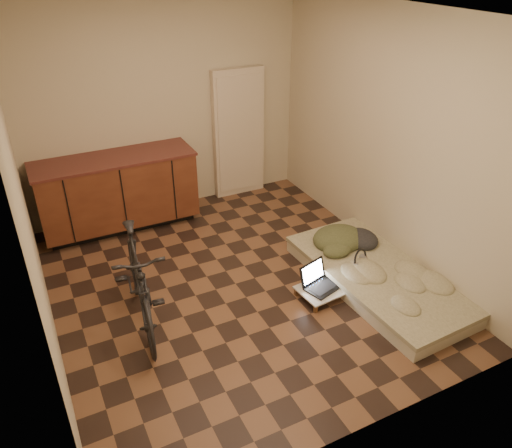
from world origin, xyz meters
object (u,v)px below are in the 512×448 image
bicycle (138,276)px  laptop (319,282)px  lap_desk (327,288)px  futon (378,277)px

bicycle → laptop: bicycle is taller
lap_desk → laptop: 0.10m
lap_desk → futon: bearing=-14.7°
bicycle → lap_desk: 1.83m
bicycle → lap_desk: (1.73, -0.44, -0.41)m
bicycle → futon: bicycle is taller
laptop → bicycle: bearing=150.3°
bicycle → futon: bearing=-6.1°
futon → bicycle: bearing=164.5°
bicycle → futon: (2.29, -0.54, -0.41)m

